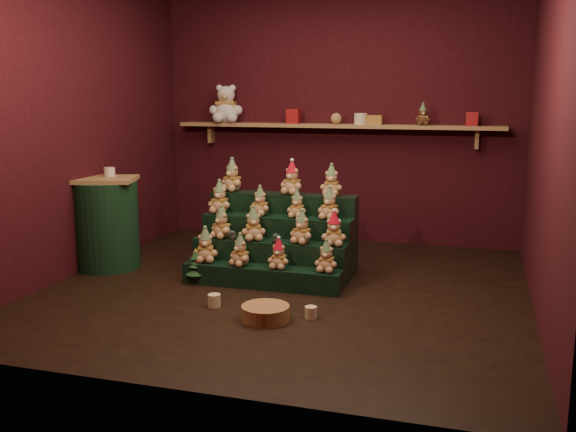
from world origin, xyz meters
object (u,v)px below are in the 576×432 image
(riser_tier_front, at_px, (262,277))
(brown_bear, at_px, (423,115))
(snow_globe_b, at_px, (276,238))
(white_bear, at_px, (226,99))
(mug_right, at_px, (311,312))
(mug_left, at_px, (214,301))
(wicker_basket, at_px, (266,313))
(side_table, at_px, (106,223))
(snow_globe_c, at_px, (306,240))
(mini_christmas_tree, at_px, (196,266))
(snow_globe_a, at_px, (232,235))

(riser_tier_front, xyz_separation_m, brown_bear, (1.16, 1.84, 1.34))
(snow_globe_b, bearing_deg, white_bear, 123.77)
(mug_right, relative_size, brown_bear, 0.41)
(mug_left, height_order, wicker_basket, wicker_basket)
(mug_left, bearing_deg, side_table, 151.36)
(riser_tier_front, bearing_deg, snow_globe_c, 24.48)
(side_table, distance_m, mug_right, 2.41)
(wicker_basket, bearing_deg, mug_left, 160.13)
(mini_christmas_tree, bearing_deg, snow_globe_b, 18.01)
(wicker_basket, xyz_separation_m, brown_bear, (0.86, 2.62, 1.38))
(riser_tier_front, distance_m, snow_globe_a, 0.48)
(mug_right, bearing_deg, brown_bear, 77.52)
(mini_christmas_tree, bearing_deg, mug_right, -26.09)
(side_table, relative_size, white_bear, 1.63)
(riser_tier_front, distance_m, wicker_basket, 0.84)
(snow_globe_b, height_order, wicker_basket, snow_globe_b)
(mini_christmas_tree, bearing_deg, brown_bear, 47.34)
(side_table, distance_m, white_bear, 2.11)
(side_table, bearing_deg, mini_christmas_tree, -29.88)
(riser_tier_front, xyz_separation_m, side_table, (-1.62, 0.18, 0.34))
(mug_right, xyz_separation_m, white_bear, (-1.66, 2.49, 1.54))
(snow_globe_a, relative_size, white_bear, 0.16)
(riser_tier_front, distance_m, brown_bear, 2.56)
(snow_globe_a, height_order, side_table, side_table)
(riser_tier_front, xyz_separation_m, mug_right, (0.61, -0.65, -0.04))
(riser_tier_front, height_order, mug_left, riser_tier_front)
(riser_tier_front, relative_size, snow_globe_b, 16.02)
(snow_globe_a, bearing_deg, wicker_basket, -56.34)
(mug_left, height_order, white_bear, white_bear)
(mini_christmas_tree, xyz_separation_m, mug_right, (1.20, -0.59, -0.11))
(mug_left, distance_m, brown_bear, 3.12)
(snow_globe_c, height_order, mug_right, snow_globe_c)
(side_table, relative_size, mug_right, 9.63)
(riser_tier_front, height_order, brown_bear, brown_bear)
(mug_left, relative_size, mug_right, 1.11)
(mug_left, xyz_separation_m, wicker_basket, (0.48, -0.17, 0.01))
(mug_left, bearing_deg, snow_globe_b, 71.02)
(side_table, bearing_deg, mug_left, -45.63)
(snow_globe_c, relative_size, wicker_basket, 0.23)
(mug_left, bearing_deg, mini_christmas_tree, 126.56)
(snow_globe_b, bearing_deg, mug_right, -56.63)
(snow_globe_c, bearing_deg, snow_globe_a, -180.00)
(snow_globe_c, distance_m, white_bear, 2.49)
(snow_globe_a, height_order, snow_globe_c, snow_globe_a)
(snow_globe_a, bearing_deg, mini_christmas_tree, -140.44)
(snow_globe_b, distance_m, white_bear, 2.34)
(snow_globe_b, relative_size, brown_bear, 0.39)
(snow_globe_b, height_order, white_bear, white_bear)
(brown_bear, bearing_deg, mug_left, -133.02)
(riser_tier_front, height_order, white_bear, white_bear)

